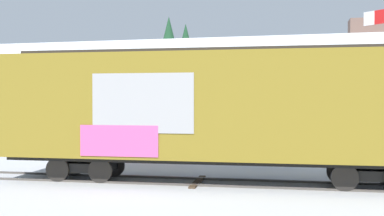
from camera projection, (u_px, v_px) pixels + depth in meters
ground_plane at (259, 185)px, 17.07m from camera, size 260.00×260.00×0.00m
track at (198, 182)px, 17.55m from camera, size 59.99×5.27×0.08m
freight_car at (219, 107)px, 17.36m from camera, size 16.69×3.94×5.03m
flagpole at (382, 59)px, 26.99m from camera, size 1.23×1.02×8.54m
hillside at (296, 82)px, 79.76m from camera, size 116.55×29.63×16.21m
parked_car_red at (151, 143)px, 24.84m from camera, size 4.84×2.38×1.59m
parked_car_blue at (260, 144)px, 23.86m from camera, size 4.21×1.88×1.70m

